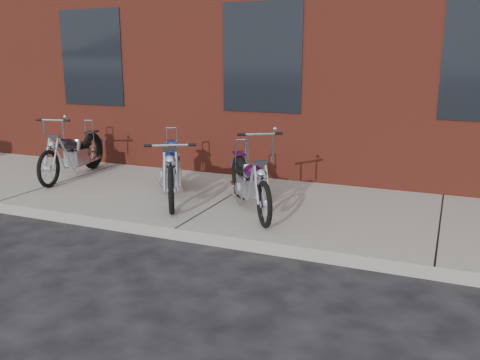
% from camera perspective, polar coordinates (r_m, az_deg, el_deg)
% --- Properties ---
extents(ground, '(120.00, 120.00, 0.00)m').
position_cam_1_polar(ground, '(6.37, -7.30, -6.73)').
color(ground, black).
rests_on(ground, ground).
extents(sidewalk, '(22.00, 3.00, 0.15)m').
position_cam_1_polar(sidewalk, '(7.61, -1.66, -2.64)').
color(sidewalk, gray).
rests_on(sidewalk, ground).
extents(chopper_purple, '(1.26, 1.73, 1.15)m').
position_cam_1_polar(chopper_purple, '(6.95, 1.11, -0.41)').
color(chopper_purple, black).
rests_on(chopper_purple, sidewalk).
extents(chopper_blue, '(1.20, 1.99, 0.97)m').
position_cam_1_polar(chopper_blue, '(7.62, -7.67, 0.95)').
color(chopper_blue, black).
rests_on(chopper_blue, sidewalk).
extents(chopper_third, '(0.63, 2.11, 1.08)m').
position_cam_1_polar(chopper_third, '(9.39, -18.16, 2.67)').
color(chopper_third, black).
rests_on(chopper_third, sidewalk).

